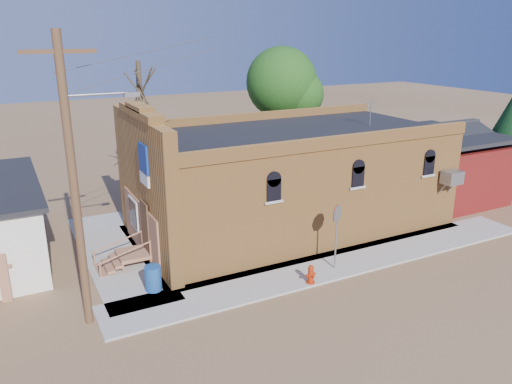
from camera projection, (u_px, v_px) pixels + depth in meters
name	position (u px, v px, depth m)	size (l,w,h in m)	color
ground	(322.00, 282.00, 18.64)	(120.00, 120.00, 0.00)	brown
sidewalk_south	(340.00, 263.00, 20.05)	(19.00, 2.20, 0.08)	#9E9991
sidewalk_west	(116.00, 253.00, 20.94)	(2.60, 10.00, 0.08)	#9E9991
brick_bar	(286.00, 180.00, 23.30)	(16.40, 7.97, 6.30)	#C17E3B
red_shed	(439.00, 158.00, 27.64)	(5.40, 6.40, 4.30)	#601410
utility_pole	(75.00, 179.00, 14.64)	(3.12, 0.26, 9.00)	#4B311E
tree_bare_near	(140.00, 90.00, 26.51)	(2.80, 2.80, 7.65)	#483E29
tree_leafy	(282.00, 83.00, 30.88)	(4.40, 4.40, 8.15)	#483E29
fire_hydrant	(311.00, 274.00, 18.28)	(0.41, 0.40, 0.72)	#A32309
stop_sign	(337.00, 220.00, 18.96)	(0.63, 0.43, 2.63)	gray
trash_barrel	(153.00, 278.00, 17.77)	(0.59, 0.59, 0.91)	navy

